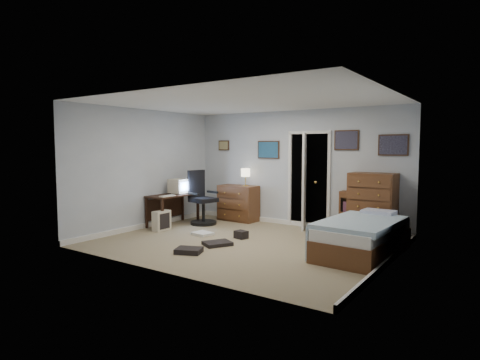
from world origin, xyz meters
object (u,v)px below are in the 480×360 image
(tall_dresser, at_px, (372,205))
(computer_desk, at_px, (170,201))
(bed, at_px, (362,236))
(office_chair, at_px, (201,203))
(low_dresser, at_px, (238,203))

(tall_dresser, bearing_deg, computer_desk, -161.34)
(computer_desk, relative_size, bed, 0.60)
(computer_desk, height_order, office_chair, office_chair)
(bed, bearing_deg, tall_dresser, 103.04)
(office_chair, height_order, low_dresser, office_chair)
(office_chair, bearing_deg, computer_desk, -126.48)
(low_dresser, relative_size, tall_dresser, 0.75)
(office_chair, bearing_deg, bed, 2.91)
(office_chair, bearing_deg, tall_dresser, 23.56)
(tall_dresser, bearing_deg, low_dresser, -178.86)
(office_chair, height_order, bed, office_chair)
(computer_desk, xyz_separation_m, low_dresser, (0.95, 1.27, -0.11))
(office_chair, relative_size, tall_dresser, 0.97)
(office_chair, distance_m, bed, 3.80)
(office_chair, xyz_separation_m, low_dresser, (0.44, 0.80, -0.05))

